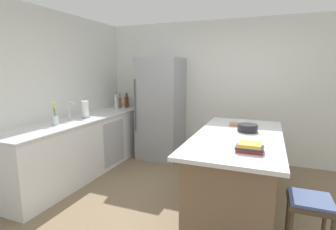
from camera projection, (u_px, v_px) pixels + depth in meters
The scene contains 17 objects.
ground_plane at pixel (194, 217), 3.00m from camera, with size 7.20×7.20×0.00m, color #7A664C.
wall_rear at pixel (228, 91), 4.83m from camera, with size 6.00×0.10×2.60m, color silver.
wall_left at pixel (30, 98), 3.66m from camera, with size 0.10×6.00×2.60m, color silver.
counter_run_left at pixel (85, 145), 4.25m from camera, with size 0.69×2.96×0.93m.
kitchen_island at pixel (236, 171), 3.16m from camera, with size 1.01×2.09×0.93m.
refrigerator at pixel (161, 109), 4.94m from camera, with size 0.78×0.77×1.92m.
bar_stool at pixel (310, 210), 2.21m from camera, with size 0.36×0.36×0.63m.
sink_faucet at pixel (70, 110), 3.94m from camera, with size 0.15×0.05×0.30m.
flower_vase at pixel (55, 119), 3.62m from camera, with size 0.09×0.09×0.32m.
paper_towel_roll at pixel (85, 110), 4.17m from camera, with size 0.14×0.14×0.31m.
whiskey_bottle at pixel (127, 101), 5.39m from camera, with size 0.08×0.08×0.29m.
syrup_bottle at pixel (126, 102), 5.29m from camera, with size 0.07×0.07×0.28m.
vinegar_bottle at pixel (120, 102), 5.23m from camera, with size 0.05×0.05×0.29m.
soda_bottle at pixel (116, 102), 5.15m from camera, with size 0.07×0.07×0.32m.
cookbook_stack at pixel (250, 147), 2.45m from camera, with size 0.26×0.19×0.09m.
mixing_bowl at pixel (248, 128), 3.25m from camera, with size 0.25×0.25×0.09m.
cutting_board at pixel (242, 125), 3.61m from camera, with size 0.37×0.25×0.02m.
Camera 1 is at (0.72, -2.67, 1.70)m, focal length 27.45 mm.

